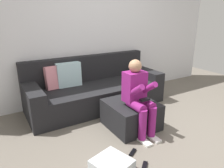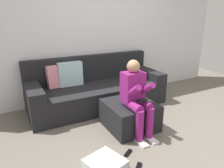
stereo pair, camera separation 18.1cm
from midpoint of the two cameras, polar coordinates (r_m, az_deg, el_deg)
ground_plane at (r=3.06m, az=15.12°, el=-14.57°), size 7.48×7.48×0.00m
wall_back at (r=4.24m, az=-2.04°, el=13.65°), size 5.76×0.10×2.57m
couch_sectional at (r=3.92m, az=-3.24°, el=-1.49°), size 2.45×0.93×0.88m
ottoman at (r=3.21m, az=6.38°, el=-8.29°), size 0.68×0.71×0.39m
person_seated at (r=2.91m, az=8.39°, el=-3.15°), size 0.29×0.59×1.05m
storage_bin at (r=2.47m, az=0.36°, el=-21.05°), size 0.46×0.47×0.13m
remote_near_ottoman at (r=2.56m, az=9.29°, el=-21.31°), size 0.15×0.14×0.02m
remote_by_storage_bin at (r=2.74m, az=6.34°, el=-18.01°), size 0.14×0.11×0.02m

